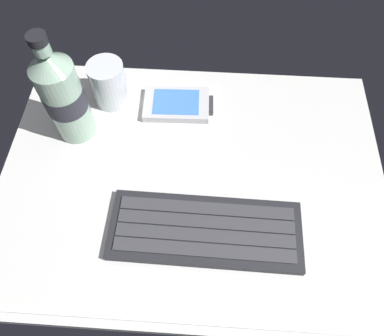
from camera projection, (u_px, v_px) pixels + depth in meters
ground_plane at (192, 181)px, 61.16cm from camera, size 64.00×48.00×2.80cm
keyboard at (205, 230)px, 54.92cm from camera, size 29.15×11.40×1.70cm
handheld_device at (177, 104)px, 67.20cm from camera, size 12.98×7.98×1.50cm
juice_cup at (109, 85)px, 65.35cm from camera, size 6.40×6.40×8.50cm
water_bottle at (63, 96)px, 57.47cm from camera, size 6.73×6.73×20.80cm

